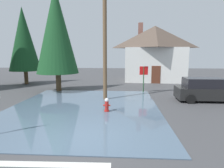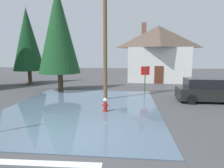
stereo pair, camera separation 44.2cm
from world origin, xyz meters
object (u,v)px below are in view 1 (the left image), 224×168
(fire_hydrant, at_px, (107,105))
(utility_pole, at_px, (105,34))
(parked_car, at_px, (207,90))
(house, at_px, (154,53))
(pine_tree_mid_left, at_px, (56,30))
(stop_sign_far, at_px, (144,74))
(pine_tree_tall_left, at_px, (24,39))

(fire_hydrant, height_order, utility_pole, utility_pole)
(fire_hydrant, relative_size, parked_car, 0.19)
(house, height_order, parked_car, house)
(house, xyz_separation_m, pine_tree_mid_left, (-9.63, -7.85, 1.81))
(fire_hydrant, xyz_separation_m, stop_sign_far, (2.67, 5.85, 1.23))
(utility_pole, height_order, pine_tree_tall_left, utility_pole)
(fire_hydrant, xyz_separation_m, house, (4.78, 13.82, 3.12))
(pine_tree_tall_left, xyz_separation_m, pine_tree_mid_left, (5.11, -4.04, 0.42))
(fire_hydrant, bearing_deg, pine_tree_tall_left, 134.80)
(stop_sign_far, bearing_deg, parked_car, -34.18)
(utility_pole, xyz_separation_m, stop_sign_far, (3.04, 2.87, -3.02))
(pine_tree_tall_left, bearing_deg, pine_tree_mid_left, -38.38)
(parked_car, bearing_deg, fire_hydrant, -155.75)
(house, height_order, pine_tree_tall_left, pine_tree_tall_left)
(pine_tree_mid_left, bearing_deg, stop_sign_far, -0.93)
(pine_tree_tall_left, bearing_deg, stop_sign_far, -18.27)
(fire_hydrant, bearing_deg, pine_tree_mid_left, 129.02)
(stop_sign_far, bearing_deg, fire_hydrant, -114.49)
(house, relative_size, pine_tree_tall_left, 0.95)
(pine_tree_mid_left, bearing_deg, pine_tree_tall_left, 141.62)
(utility_pole, distance_m, house, 12.05)
(fire_hydrant, xyz_separation_m, utility_pole, (-0.38, 2.99, 4.25))
(parked_car, xyz_separation_m, pine_tree_tall_left, (-16.73, 6.96, 4.13))
(pine_tree_tall_left, height_order, pine_tree_mid_left, pine_tree_mid_left)
(house, distance_m, parked_car, 11.29)
(parked_car, bearing_deg, pine_tree_mid_left, 165.91)
(utility_pole, xyz_separation_m, pine_tree_mid_left, (-4.46, 2.99, 0.67))
(utility_pole, xyz_separation_m, parked_car, (7.16, 0.07, -3.87))
(fire_hydrant, bearing_deg, house, 70.91)
(fire_hydrant, height_order, pine_tree_tall_left, pine_tree_tall_left)
(stop_sign_far, bearing_deg, pine_tree_mid_left, 179.07)
(house, distance_m, pine_tree_mid_left, 12.55)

